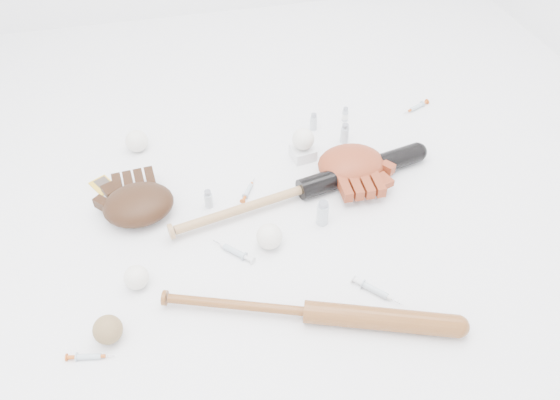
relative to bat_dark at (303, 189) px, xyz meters
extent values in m
plane|color=white|center=(-0.12, -0.07, -0.04)|extent=(3.00, 3.00, 0.00)
cube|color=gold|center=(-0.64, 0.21, -0.03)|extent=(0.10, 0.11, 0.00)
cube|color=white|center=(0.05, 0.20, -0.01)|extent=(0.09, 0.09, 0.04)
sphere|color=white|center=(0.05, 0.20, 0.05)|extent=(0.08, 0.08, 0.08)
sphere|color=white|center=(-0.55, -0.24, 0.00)|extent=(0.07, 0.07, 0.07)
sphere|color=white|center=(-0.52, 0.38, 0.00)|extent=(0.08, 0.08, 0.08)
sphere|color=white|center=(-0.15, -0.18, 0.00)|extent=(0.08, 0.08, 0.08)
sphere|color=olive|center=(-0.63, -0.40, 0.00)|extent=(0.08, 0.08, 0.08)
cylinder|color=silver|center=(0.14, 0.35, 0.00)|extent=(0.03, 0.03, 0.07)
cylinder|color=silver|center=(0.27, 0.38, -0.01)|extent=(0.02, 0.02, 0.06)
cylinder|color=silver|center=(0.23, 0.25, 0.00)|extent=(0.03, 0.03, 0.08)
cylinder|color=silver|center=(0.03, -0.13, 0.01)|extent=(0.04, 0.04, 0.09)
cylinder|color=silver|center=(-0.31, 0.03, 0.00)|extent=(0.03, 0.03, 0.07)
camera|label=1|loc=(-0.38, -1.25, 1.21)|focal=35.00mm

